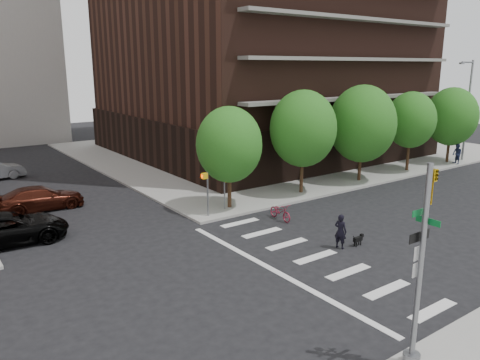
{
  "coord_description": "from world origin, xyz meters",
  "views": [
    {
      "loc": [
        -11.64,
        -14.37,
        8.64
      ],
      "look_at": [
        3.0,
        6.0,
        2.5
      ],
      "focal_mm": 35.0,
      "sensor_mm": 36.0,
      "label": 1
    }
  ],
  "objects_px": {
    "dog_walker": "(340,231)",
    "parked_car_maroon": "(40,198)",
    "scooter": "(280,212)",
    "pedestrian_far": "(457,154)",
    "traffic_signal": "(419,282)",
    "parked_car_black": "(8,229)"
  },
  "relations": [
    {
      "from": "dog_walker",
      "to": "parked_car_maroon",
      "type": "bearing_deg",
      "value": 19.3
    },
    {
      "from": "scooter",
      "to": "pedestrian_far",
      "type": "distance_m",
      "value": 22.72
    },
    {
      "from": "traffic_signal",
      "to": "parked_car_black",
      "type": "bearing_deg",
      "value": 113.67
    },
    {
      "from": "parked_car_maroon",
      "to": "scooter",
      "type": "distance_m",
      "value": 14.71
    },
    {
      "from": "scooter",
      "to": "parked_car_black",
      "type": "bearing_deg",
      "value": 163.36
    },
    {
      "from": "traffic_signal",
      "to": "scooter",
      "type": "xyz_separation_m",
      "value": [
        5.68,
        12.6,
        -2.21
      ]
    },
    {
      "from": "parked_car_black",
      "to": "traffic_signal",
      "type": "bearing_deg",
      "value": -153.47
    },
    {
      "from": "pedestrian_far",
      "to": "scooter",
      "type": "bearing_deg",
      "value": -61.36
    },
    {
      "from": "parked_car_black",
      "to": "dog_walker",
      "type": "relative_size",
      "value": 3.3
    },
    {
      "from": "dog_walker",
      "to": "pedestrian_far",
      "type": "height_order",
      "value": "pedestrian_far"
    },
    {
      "from": "traffic_signal",
      "to": "dog_walker",
      "type": "distance_m",
      "value": 9.43
    },
    {
      "from": "parked_car_maroon",
      "to": "dog_walker",
      "type": "xyz_separation_m",
      "value": [
        10.27,
        -15.06,
        0.12
      ]
    },
    {
      "from": "traffic_signal",
      "to": "scooter",
      "type": "relative_size",
      "value": 3.21
    },
    {
      "from": "scooter",
      "to": "dog_walker",
      "type": "xyz_separation_m",
      "value": [
        -0.44,
        -4.98,
        0.37
      ]
    },
    {
      "from": "parked_car_black",
      "to": "pedestrian_far",
      "type": "xyz_separation_m",
      "value": [
        36.0,
        -2.64,
        0.26
      ]
    },
    {
      "from": "scooter",
      "to": "pedestrian_far",
      "type": "height_order",
      "value": "pedestrian_far"
    },
    {
      "from": "traffic_signal",
      "to": "dog_walker",
      "type": "height_order",
      "value": "traffic_signal"
    },
    {
      "from": "pedestrian_far",
      "to": "parked_car_black",
      "type": "bearing_deg",
      "value": -71.61
    },
    {
      "from": "parked_car_maroon",
      "to": "dog_walker",
      "type": "height_order",
      "value": "dog_walker"
    },
    {
      "from": "traffic_signal",
      "to": "parked_car_maroon",
      "type": "xyz_separation_m",
      "value": [
        -5.03,
        22.68,
        -1.96
      ]
    },
    {
      "from": "traffic_signal",
      "to": "parked_car_maroon",
      "type": "bearing_deg",
      "value": 102.51
    },
    {
      "from": "traffic_signal",
      "to": "parked_car_maroon",
      "type": "relative_size",
      "value": 1.18
    }
  ]
}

